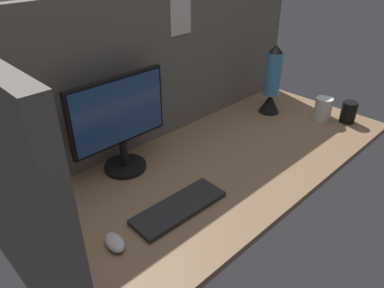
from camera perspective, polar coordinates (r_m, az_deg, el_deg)
The scene contains 8 objects.
ground_plane at distance 164.82cm, azimuth 4.41°, elevation -2.96°, with size 180.00×80.00×3.00cm, color #8C6B4C.
cubicle_wall_back at distance 173.08cm, azimuth -4.61°, elevation 12.15°, with size 180.00×5.50×69.65cm.
monitor at distance 149.81cm, azimuth -11.29°, elevation 3.63°, with size 43.54×18.00×41.07cm.
keyboard at distance 136.10cm, azimuth -2.06°, elevation -9.91°, with size 37.00×13.00×2.00cm, color #262628.
mouse at distance 124.91cm, azimuth -11.99°, elevation -14.84°, with size 5.60×9.60×3.40cm, color silver.
mug_ceramic_white at distance 207.60cm, azimuth 19.84°, elevation 5.16°, with size 12.95×8.85×12.75cm.
mug_black_travel at distance 210.82cm, azimuth 23.32°, elevation 4.60°, with size 7.85×7.85×11.32cm.
lava_lamp at distance 205.90cm, azimuth 12.39°, elevation 9.01°, with size 11.65×11.65×38.14cm.
Camera 1 is at (-104.87, -88.93, 89.38)cm, focal length 34.05 mm.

